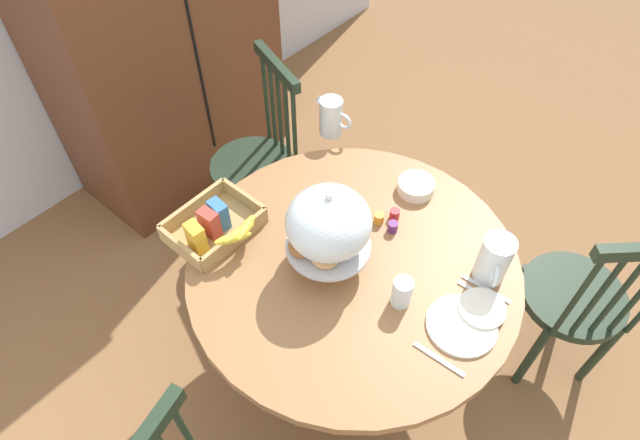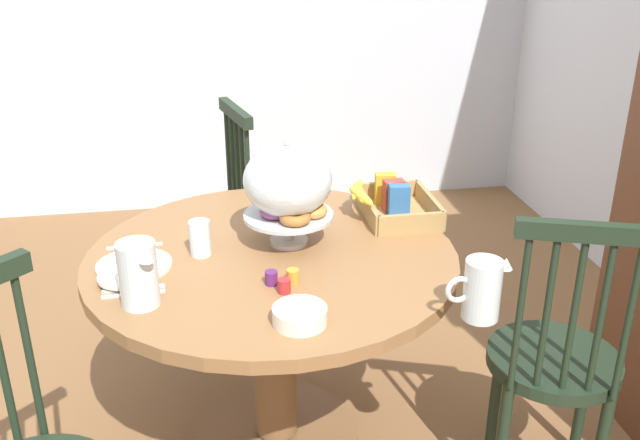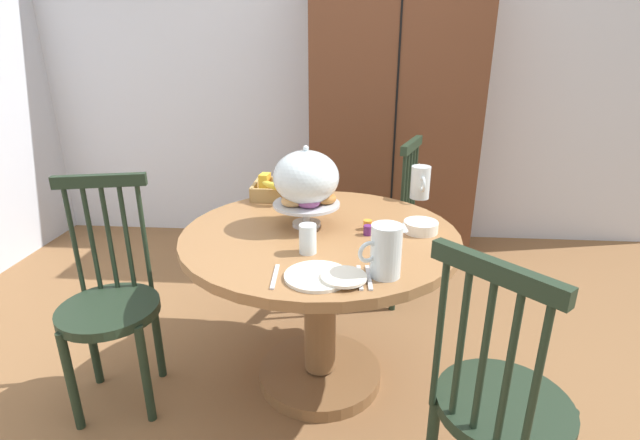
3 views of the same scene
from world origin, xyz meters
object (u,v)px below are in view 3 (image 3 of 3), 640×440
(windsor_chair_by_cabinet, at_px, (110,306))
(wooden_armoire, at_px, (392,119))
(milk_pitcher, at_px, (420,184))
(pastry_stand_with_dome, at_px, (306,181))
(windsor_chair_near_window, at_px, (383,227))
(china_plate_large, at_px, (317,276))
(windsor_chair_facing_door, at_px, (499,409))
(drinking_glass, at_px, (308,239))
(dining_table, at_px, (320,280))
(orange_juice_pitcher, at_px, (386,253))
(china_plate_small, at_px, (344,277))
(cereal_bowl, at_px, (421,227))
(cereal_basket, at_px, (282,189))

(windsor_chair_by_cabinet, bearing_deg, wooden_armoire, 53.86)
(windsor_chair_by_cabinet, height_order, milk_pitcher, windsor_chair_by_cabinet)
(windsor_chair_by_cabinet, height_order, pastry_stand_with_dome, pastry_stand_with_dome)
(windsor_chair_near_window, height_order, china_plate_large, windsor_chair_near_window)
(windsor_chair_near_window, xyz_separation_m, china_plate_large, (-0.29, -1.22, 0.29))
(windsor_chair_facing_door, distance_m, drinking_glass, 0.82)
(milk_pitcher, bearing_deg, pastry_stand_with_dome, -140.95)
(wooden_armoire, relative_size, windsor_chair_near_window, 2.01)
(dining_table, distance_m, windsor_chair_near_window, 0.87)
(milk_pitcher, bearing_deg, orange_juice_pitcher, -104.10)
(dining_table, xyz_separation_m, china_plate_small, (0.11, -0.43, 0.24))
(china_plate_large, bearing_deg, pastry_stand_with_dome, 100.23)
(windsor_chair_facing_door, xyz_separation_m, cereal_bowl, (-0.17, 0.67, 0.31))
(dining_table, xyz_separation_m, windsor_chair_by_cabinet, (-0.85, -0.18, -0.06))
(windsor_chair_by_cabinet, xyz_separation_m, china_plate_small, (0.96, -0.25, 0.30))
(windsor_chair_by_cabinet, bearing_deg, orange_juice_pitcher, -10.14)
(windsor_chair_facing_door, xyz_separation_m, pastry_stand_with_dome, (-0.64, 0.71, 0.48))
(china_plate_large, bearing_deg, dining_table, 93.22)
(dining_table, distance_m, cereal_basket, 0.56)
(pastry_stand_with_dome, xyz_separation_m, drinking_glass, (0.03, -0.28, -0.14))
(windsor_chair_facing_door, bearing_deg, drinking_glass, 144.59)
(drinking_glass, bearing_deg, milk_pitcher, 55.02)
(orange_juice_pitcher, relative_size, milk_pitcher, 1.01)
(milk_pitcher, xyz_separation_m, china_plate_small, (-0.35, -0.91, -0.06))
(dining_table, xyz_separation_m, windsor_chair_facing_door, (0.58, -0.65, -0.06))
(pastry_stand_with_dome, height_order, china_plate_large, pastry_stand_with_dome)
(milk_pitcher, height_order, cereal_basket, milk_pitcher)
(cereal_basket, bearing_deg, china_plate_small, -68.89)
(china_plate_small, bearing_deg, orange_juice_pitcher, 21.43)
(dining_table, height_order, orange_juice_pitcher, orange_juice_pitcher)
(orange_juice_pitcher, relative_size, china_plate_small, 1.20)
(china_plate_small, bearing_deg, china_plate_large, 167.71)
(china_plate_small, distance_m, cereal_bowl, 0.55)
(cereal_basket, relative_size, china_plate_small, 2.11)
(china_plate_small, bearing_deg, windsor_chair_by_cabinet, 165.52)
(drinking_glass, bearing_deg, cereal_basket, 106.69)
(china_plate_small, distance_m, drinking_glass, 0.26)
(windsor_chair_by_cabinet, distance_m, drinking_glass, 0.89)
(windsor_chair_near_window, bearing_deg, windsor_chair_by_cabinet, -139.59)
(windsor_chair_near_window, height_order, windsor_chair_facing_door, same)
(windsor_chair_near_window, distance_m, pastry_stand_with_dome, 0.97)
(china_plate_small, bearing_deg, drinking_glass, 122.95)
(milk_pitcher, xyz_separation_m, china_plate_large, (-0.44, -0.89, -0.07))
(windsor_chair_by_cabinet, bearing_deg, dining_table, 11.89)
(orange_juice_pitcher, relative_size, drinking_glass, 1.64)
(china_plate_small, bearing_deg, cereal_bowl, 56.53)
(china_plate_large, bearing_deg, windsor_chair_by_cabinet, 165.30)
(windsor_chair_by_cabinet, xyz_separation_m, china_plate_large, (0.87, -0.23, 0.29))
(windsor_chair_by_cabinet, relative_size, windsor_chair_facing_door, 1.00)
(windsor_chair_near_window, distance_m, windsor_chair_facing_door, 1.48)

